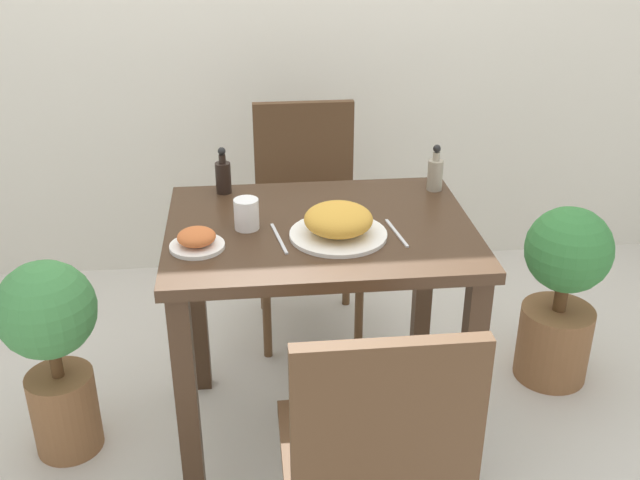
% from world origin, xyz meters
% --- Properties ---
extents(ground_plane, '(16.00, 16.00, 0.00)m').
position_xyz_m(ground_plane, '(0.00, 0.00, 0.00)').
color(ground_plane, beige).
extents(dining_table, '(0.91, 0.69, 0.78)m').
position_xyz_m(dining_table, '(0.00, 0.00, 0.64)').
color(dining_table, '#3D2819').
rests_on(dining_table, ground_plane).
extents(chair_near, '(0.42, 0.42, 0.92)m').
position_xyz_m(chair_near, '(0.05, -0.72, 0.53)').
color(chair_near, '#4C331E').
rests_on(chair_near, ground_plane).
extents(chair_far, '(0.42, 0.42, 0.92)m').
position_xyz_m(chair_far, '(0.02, 0.72, 0.53)').
color(chair_far, '#4C331E').
rests_on(chair_far, ground_plane).
extents(food_plate, '(0.28, 0.28, 0.10)m').
position_xyz_m(food_plate, '(0.04, -0.08, 0.82)').
color(food_plate, white).
rests_on(food_plate, dining_table).
extents(side_plate, '(0.15, 0.15, 0.06)m').
position_xyz_m(side_plate, '(-0.36, -0.12, 0.80)').
color(side_plate, white).
rests_on(side_plate, dining_table).
extents(drink_cup, '(0.07, 0.07, 0.09)m').
position_xyz_m(drink_cup, '(-0.22, 0.00, 0.83)').
color(drink_cup, white).
rests_on(drink_cup, dining_table).
extents(sauce_bottle, '(0.05, 0.05, 0.16)m').
position_xyz_m(sauce_bottle, '(0.40, 0.24, 0.84)').
color(sauce_bottle, gray).
rests_on(sauce_bottle, dining_table).
extents(condiment_bottle, '(0.05, 0.05, 0.16)m').
position_xyz_m(condiment_bottle, '(-0.29, 0.28, 0.84)').
color(condiment_bottle, black).
rests_on(condiment_bottle, dining_table).
extents(fork_utensil, '(0.04, 0.20, 0.00)m').
position_xyz_m(fork_utensil, '(-0.13, -0.08, 0.78)').
color(fork_utensil, silver).
rests_on(fork_utensil, dining_table).
extents(spoon_utensil, '(0.04, 0.18, 0.00)m').
position_xyz_m(spoon_utensil, '(0.22, -0.08, 0.78)').
color(spoon_utensil, silver).
rests_on(spoon_utensil, dining_table).
extents(potted_plant_left, '(0.31, 0.31, 0.68)m').
position_xyz_m(potted_plant_left, '(-0.84, 0.01, 0.41)').
color(potted_plant_left, brown).
rests_on(potted_plant_left, ground_plane).
extents(potted_plant_right, '(0.31, 0.31, 0.69)m').
position_xyz_m(potted_plant_right, '(0.90, 0.23, 0.37)').
color(potted_plant_right, brown).
rests_on(potted_plant_right, ground_plane).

